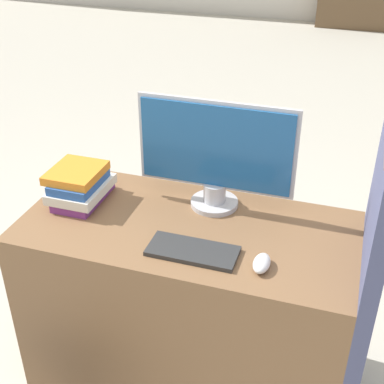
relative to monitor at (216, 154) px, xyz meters
The scene contains 6 objects.
desk 0.61m from the monitor, 107.60° to the right, with size 1.21×0.59×0.73m.
carrel_divider 0.68m from the monitor, 17.53° to the right, with size 0.07×0.56×1.25m.
monitor is the anchor object (origin of this frame).
keyboard 0.38m from the monitor, 87.39° to the right, with size 0.30×0.13×0.02m.
mouse 0.45m from the monitor, 52.51° to the right, with size 0.05×0.10×0.04m.
book_stack 0.53m from the monitor, 165.64° to the right, with size 0.20×0.26×0.14m.
Camera 1 is at (0.50, -1.22, 1.81)m, focal length 50.00 mm.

